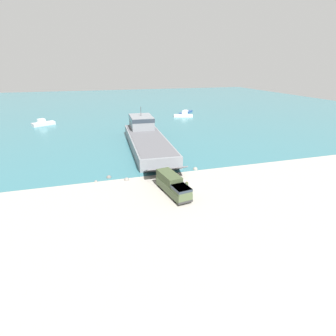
% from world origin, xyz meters
% --- Properties ---
extents(ground_plane, '(240.00, 240.00, 0.00)m').
position_xyz_m(ground_plane, '(0.00, 0.00, 0.00)').
color(ground_plane, '#9E998E').
extents(water_surface, '(240.00, 180.00, 0.01)m').
position_xyz_m(water_surface, '(0.00, 94.91, 0.00)').
color(water_surface, '#336B75').
rests_on(water_surface, ground_plane).
extents(landing_craft, '(9.70, 36.31, 8.31)m').
position_xyz_m(landing_craft, '(-0.11, 24.42, 2.09)').
color(landing_craft, gray).
rests_on(landing_craft, ground_plane).
extents(military_truck, '(3.65, 8.43, 2.95)m').
position_xyz_m(military_truck, '(-1.71, -3.03, 1.51)').
color(military_truck, '#475638').
rests_on(military_truck, ground_plane).
extents(soldier_on_ramp, '(0.46, 0.28, 1.65)m').
position_xyz_m(soldier_on_ramp, '(0.75, -2.66, 0.95)').
color(soldier_on_ramp, '#475638').
rests_on(soldier_on_ramp, ground_plane).
extents(moored_boat_a, '(7.77, 7.93, 1.26)m').
position_xyz_m(moored_boat_a, '(25.46, 66.04, 0.42)').
color(moored_boat_a, navy).
rests_on(moored_boat_a, ground_plane).
extents(moored_boat_b, '(7.47, 5.56, 2.24)m').
position_xyz_m(moored_boat_b, '(-28.41, 56.54, 0.74)').
color(moored_boat_b, '#B7BABF').
rests_on(moored_boat_b, ground_plane).
extents(moored_boat_c, '(7.68, 4.55, 1.71)m').
position_xyz_m(moored_boat_c, '(21.67, 58.23, 0.57)').
color(moored_boat_c, white).
rests_on(moored_boat_c, ground_plane).
extents(shoreline_rock_a, '(0.57, 0.57, 0.57)m').
position_xyz_m(shoreline_rock_a, '(-13.13, 4.88, 0.00)').
color(shoreline_rock_a, gray).
rests_on(shoreline_rock_a, ground_plane).
extents(shoreline_rock_b, '(0.86, 0.86, 0.86)m').
position_xyz_m(shoreline_rock_b, '(-10.84, 6.14, 0.00)').
color(shoreline_rock_b, '#66605B').
rests_on(shoreline_rock_b, ground_plane).
extents(shoreline_rock_c, '(0.90, 0.90, 0.90)m').
position_xyz_m(shoreline_rock_c, '(5.51, 5.50, 0.00)').
color(shoreline_rock_c, gray).
rests_on(shoreline_rock_c, ground_plane).
extents(shoreline_rock_d, '(0.91, 0.91, 0.91)m').
position_xyz_m(shoreline_rock_d, '(-7.92, 4.16, 0.00)').
color(shoreline_rock_d, gray).
rests_on(shoreline_rock_d, ground_plane).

